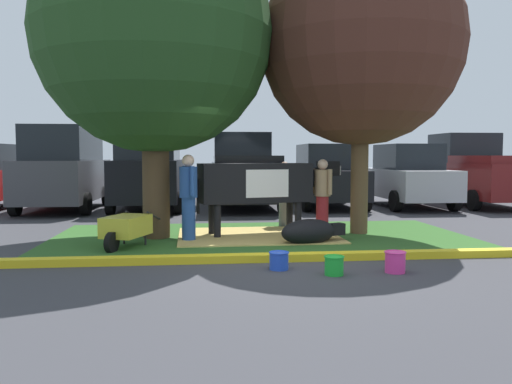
% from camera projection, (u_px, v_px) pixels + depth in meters
% --- Properties ---
extents(ground_plane, '(80.00, 80.00, 0.00)m').
position_uv_depth(ground_plane, '(277.00, 261.00, 8.23)').
color(ground_plane, '#38383D').
extents(grass_island, '(8.37, 4.45, 0.02)m').
position_uv_depth(grass_island, '(262.00, 237.00, 10.59)').
color(grass_island, '#2D5B23').
rests_on(grass_island, ground).
extents(curb_yellow, '(9.57, 0.24, 0.12)m').
position_uv_depth(curb_yellow, '(280.00, 257.00, 8.23)').
color(curb_yellow, yellow).
rests_on(curb_yellow, ground).
extents(hay_bedding, '(3.23, 2.44, 0.04)m').
position_uv_depth(hay_bedding, '(258.00, 236.00, 10.68)').
color(hay_bedding, tan).
rests_on(hay_bedding, ground).
extents(shade_tree_left, '(4.66, 4.66, 6.36)m').
position_uv_depth(shade_tree_left, '(154.00, 35.00, 10.23)').
color(shade_tree_left, '#4C3823').
rests_on(shade_tree_left, ground).
extents(shade_tree_right, '(4.20, 4.20, 6.07)m').
position_uv_depth(shade_tree_right, '(361.00, 44.00, 10.83)').
color(shade_tree_right, brown).
rests_on(shade_tree_right, ground).
extents(cow_holstein, '(3.10, 1.14, 1.54)m').
position_uv_depth(cow_holstein, '(260.00, 183.00, 10.84)').
color(cow_holstein, black).
rests_on(cow_holstein, ground).
extents(calf_lying, '(1.33, 0.77, 0.48)m').
position_uv_depth(calf_lying, '(310.00, 232.00, 9.77)').
color(calf_lying, black).
rests_on(calf_lying, ground).
extents(person_handler, '(0.37, 0.43, 1.52)m').
position_uv_depth(person_handler, '(285.00, 192.00, 12.14)').
color(person_handler, slate).
rests_on(person_handler, ground).
extents(person_visitor_near, '(0.34, 0.47, 1.58)m').
position_uv_depth(person_visitor_near, '(322.00, 194.00, 11.03)').
color(person_visitor_near, maroon).
rests_on(person_visitor_near, ground).
extents(person_visitor_far, '(0.34, 0.50, 1.68)m').
position_uv_depth(person_visitor_far, '(188.00, 195.00, 10.01)').
color(person_visitor_far, '#23478C').
rests_on(person_visitor_far, ground).
extents(wheelbarrow, '(1.00, 1.59, 0.63)m').
position_uv_depth(wheelbarrow, '(126.00, 227.00, 9.35)').
color(wheelbarrow, gold).
rests_on(wheelbarrow, ground).
extents(bucket_blue, '(0.30, 0.30, 0.26)m').
position_uv_depth(bucket_blue, '(279.00, 260.00, 7.63)').
color(bucket_blue, blue).
rests_on(bucket_blue, ground).
extents(bucket_green, '(0.29, 0.29, 0.27)m').
position_uv_depth(bucket_green, '(334.00, 265.00, 7.27)').
color(bucket_green, green).
rests_on(bucket_green, ground).
extents(bucket_pink, '(0.31, 0.31, 0.30)m').
position_uv_depth(bucket_pink, '(395.00, 261.00, 7.43)').
color(bucket_pink, '#EA3893').
rests_on(bucket_pink, ground).
extents(suv_dark_grey, '(2.18, 4.63, 2.52)m').
position_uv_depth(suv_dark_grey, '(64.00, 168.00, 15.84)').
color(suv_dark_grey, '#3D3D42').
rests_on(suv_dark_grey, ground).
extents(suv_black, '(2.18, 4.63, 2.52)m').
position_uv_depth(suv_black, '(150.00, 168.00, 16.20)').
color(suv_black, black).
rests_on(suv_black, ground).
extents(pickup_truck_black, '(2.29, 5.43, 2.42)m').
position_uv_depth(pickup_truck_black, '(243.00, 172.00, 16.92)').
color(pickup_truck_black, black).
rests_on(pickup_truck_black, ground).
extents(sedan_red, '(2.08, 4.43, 2.02)m').
position_uv_depth(sedan_red, '(326.00, 176.00, 16.91)').
color(sedan_red, black).
rests_on(sedan_red, ground).
extents(hatchback_white, '(2.08, 4.43, 2.02)m').
position_uv_depth(hatchback_white, '(407.00, 176.00, 16.87)').
color(hatchback_white, '#B7B7BC').
rests_on(hatchback_white, ground).
extents(pickup_truck_maroon, '(2.29, 5.43, 2.42)m').
position_uv_depth(pickup_truck_maroon, '(475.00, 172.00, 17.57)').
color(pickup_truck_maroon, maroon).
rests_on(pickup_truck_maroon, ground).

